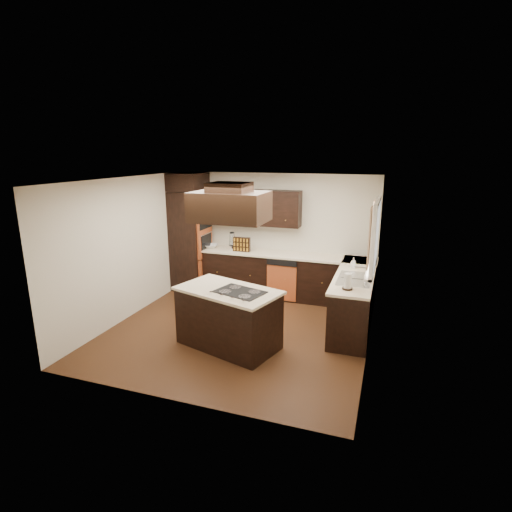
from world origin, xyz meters
name	(u,v)px	position (x,y,z in m)	size (l,w,h in m)	color
floor	(239,330)	(0.00, 0.00, -0.01)	(4.20, 4.20, 0.02)	#543018
ceiling	(237,179)	(0.00, 0.00, 2.51)	(4.20, 4.20, 0.02)	white
wall_back	(275,234)	(0.00, 2.11, 1.25)	(4.20, 0.02, 2.50)	beige
wall_front	(170,304)	(0.00, -2.11, 1.25)	(4.20, 0.02, 2.50)	beige
wall_left	(128,248)	(-2.11, 0.00, 1.25)	(0.02, 4.20, 2.50)	beige
wall_right	(374,271)	(2.11, 0.00, 1.25)	(0.02, 4.20, 2.50)	beige
oven_column	(190,241)	(-1.78, 1.71, 1.06)	(0.65, 0.75, 2.12)	black
wall_oven_face	(205,239)	(-1.43, 1.71, 1.12)	(0.05, 0.62, 0.78)	#BC5327
base_cabinets_back	(272,275)	(0.03, 1.80, 0.44)	(2.93, 0.60, 0.88)	black
base_cabinets_right	(355,300)	(1.80, 0.90, 0.44)	(0.60, 2.40, 0.88)	black
countertop_back	(272,254)	(0.03, 1.79, 0.90)	(2.93, 0.63, 0.04)	beige
countertop_right	(355,274)	(1.79, 0.90, 0.90)	(0.63, 2.40, 0.04)	beige
upper_cabinets	(253,207)	(-0.43, 1.93, 1.81)	(2.00, 0.34, 0.72)	black
dishwasher_front	(282,283)	(0.33, 1.50, 0.40)	(0.60, 0.05, 0.72)	#BC5327
window_frame	(375,236)	(2.07, 0.55, 1.65)	(0.06, 1.32, 1.12)	silver
window_pane	(377,236)	(2.10, 0.55, 1.65)	(0.00, 1.20, 1.00)	white
curtain_left	(370,238)	(2.01, 0.13, 1.70)	(0.02, 0.34, 0.90)	beige
curtain_right	(373,228)	(2.01, 0.97, 1.70)	(0.02, 0.34, 0.90)	beige
sink_rim	(354,279)	(1.80, 0.55, 0.92)	(0.52, 0.84, 0.01)	silver
island	(229,319)	(0.06, -0.57, 0.44)	(1.48, 0.81, 0.88)	black
island_top	(228,291)	(0.06, -0.57, 0.90)	(1.53, 0.86, 0.04)	beige
cooktop	(240,292)	(0.27, -0.63, 0.93)	(0.70, 0.47, 0.01)	black
range_hood	(230,207)	(0.10, -0.55, 2.16)	(1.05, 0.72, 0.42)	black
hood_duct	(230,187)	(0.10, -0.55, 2.44)	(0.55, 0.50, 0.13)	black
blender_base	(232,248)	(-0.81, 1.73, 0.97)	(0.15, 0.15, 0.10)	silver
blender_pitcher	(232,239)	(-0.81, 1.73, 1.15)	(0.13, 0.13, 0.26)	silver
spice_rack	(242,244)	(-0.59, 1.70, 1.07)	(0.35, 0.09, 0.29)	black
mixing_bowl	(211,246)	(-1.32, 1.78, 0.96)	(0.29, 0.29, 0.07)	silver
soap_bottle	(353,263)	(1.72, 1.20, 1.01)	(0.08, 0.09, 0.19)	silver
paper_towel	(348,282)	(1.75, 0.00, 1.04)	(0.11, 0.11, 0.25)	silver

